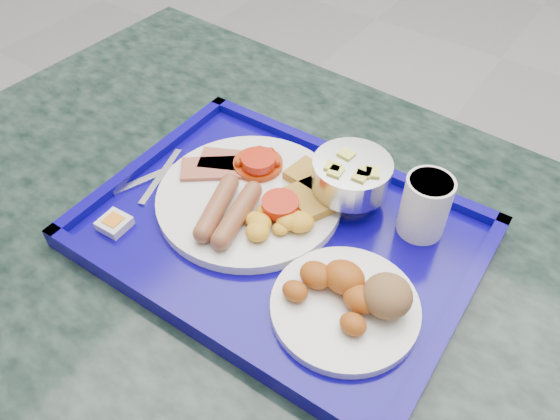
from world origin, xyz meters
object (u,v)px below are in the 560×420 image
object	(u,v)px
main_plate	(255,197)
fruit_bowl	(351,176)
juice_cup	(426,204)
tray	(280,234)
bread_plate	(351,299)
table	(275,334)

from	to	relation	value
main_plate	fruit_bowl	world-z (taller)	fruit_bowl
juice_cup	tray	bearing A→B (deg)	-143.70
tray	main_plate	xyz separation A→B (m)	(-0.06, 0.02, 0.02)
tray	juice_cup	distance (m)	0.19
fruit_bowl	bread_plate	bearing A→B (deg)	-59.12
bread_plate	juice_cup	bearing A→B (deg)	85.71
bread_plate	fruit_bowl	distance (m)	0.18
main_plate	bread_plate	world-z (taller)	bread_plate
fruit_bowl	tray	bearing A→B (deg)	-114.70
table	tray	world-z (taller)	tray
tray	juice_cup	world-z (taller)	juice_cup
juice_cup	table	bearing A→B (deg)	-136.22
tray	bread_plate	xyz separation A→B (m)	(0.14, -0.05, 0.02)
table	tray	xyz separation A→B (m)	(-0.01, 0.03, 0.21)
table	bread_plate	world-z (taller)	bread_plate
table	main_plate	size ratio (longest dim) A/B	4.99
main_plate	table	bearing A→B (deg)	-35.29
table	bread_plate	size ratio (longest dim) A/B	7.37
tray	fruit_bowl	xyz separation A→B (m)	(0.05, 0.10, 0.05)
tray	main_plate	bearing A→B (deg)	159.87
table	juice_cup	distance (m)	0.33
bread_plate	juice_cup	distance (m)	0.17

